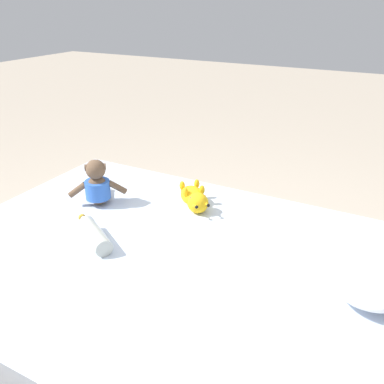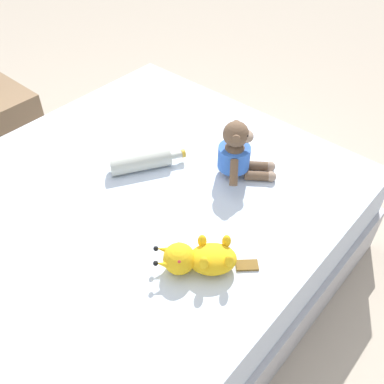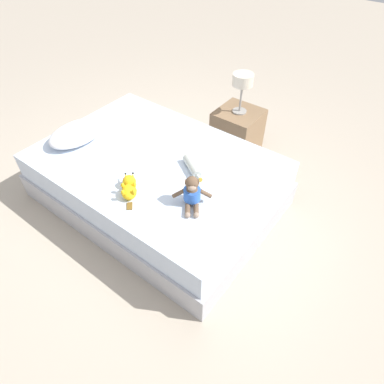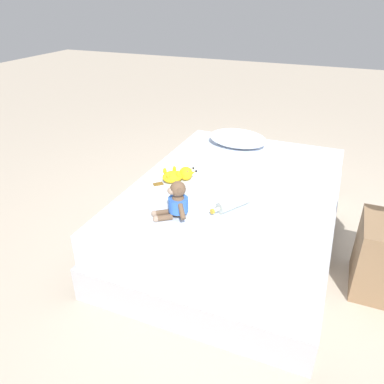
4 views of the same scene
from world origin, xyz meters
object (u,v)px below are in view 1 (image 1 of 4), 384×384
Objects in this scene: pillow at (377,264)px; bed at (175,301)px; glass_bottle at (94,235)px; plush_yellow_creature at (194,198)px; plush_monkey at (98,185)px.

bed is at bearing -74.27° from pillow.
plush_yellow_creature is at bearing 155.38° from glass_bottle.
pillow reaches higher than plush_yellow_creature.
plush_yellow_creature is (-0.41, -0.12, 0.29)m from bed.
pillow is (-0.20, 0.72, 0.31)m from bed.
bed is at bearing 68.53° from plush_monkey.
glass_bottle is (0.07, -0.34, 0.27)m from bed.
pillow is at bearing 104.68° from glass_bottle.
pillow is 1.28m from plush_monkey.
pillow is 2.13× the size of plush_monkey.
plush_yellow_creature is 0.53m from glass_bottle.
plush_monkey is 0.90× the size of glass_bottle.
pillow is at bearing 76.48° from plush_yellow_creature.
pillow is 1.10m from glass_bottle.
plush_yellow_creature reaches higher than bed.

